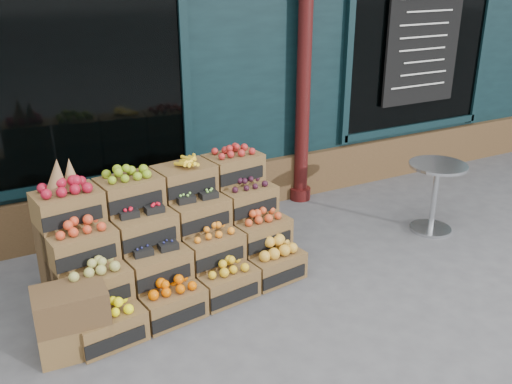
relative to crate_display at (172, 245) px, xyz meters
name	(u,v)px	position (x,y,z in m)	size (l,w,h in m)	color
ground	(307,292)	(1.10, -0.74, -0.45)	(60.00, 60.00, 0.00)	#4C4C4F
shop_facade	(135,4)	(1.11, 4.37, 1.95)	(12.00, 6.24, 4.80)	black
crate_display	(172,245)	(0.00, 0.00, 0.00)	(2.47, 1.45, 1.46)	brown
spare_crates	(73,320)	(-1.09, -0.58, -0.16)	(0.60, 0.43, 0.58)	brown
bistro_table	(435,189)	(3.18, -0.26, 0.07)	(0.67, 0.67, 0.84)	silver
shopkeeper	(46,150)	(-0.80, 1.93, 0.54)	(0.73, 0.48, 1.99)	#13451C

